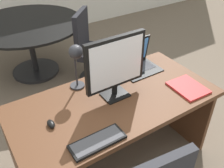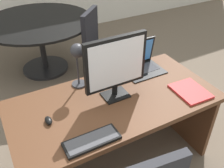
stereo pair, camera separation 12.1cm
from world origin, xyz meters
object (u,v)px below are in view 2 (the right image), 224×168
object	(u,v)px
laptop	(140,60)
keyboard	(92,141)
mouse	(48,120)
meeting_chair_near	(102,54)
desk	(112,116)
book	(190,91)
meeting_table	(40,33)
monitor	(116,65)
desk_lamp	(78,56)

from	to	relation	value
laptop	keyboard	distance (m)	0.98
mouse	meeting_chair_near	size ratio (longest dim) A/B	0.09
desk	mouse	xyz separation A→B (m)	(-0.52, -0.05, 0.23)
book	laptop	bearing A→B (deg)	106.63
desk	keyboard	distance (m)	0.53
meeting_table	laptop	bearing A→B (deg)	-72.91
keyboard	monitor	bearing A→B (deg)	43.35
monitor	desk	bearing A→B (deg)	162.51
meeting_chair_near	desk	bearing A→B (deg)	-113.45
desk_lamp	meeting_table	world-z (taller)	desk_lamp
desk_lamp	meeting_chair_near	size ratio (longest dim) A/B	0.41
desk	laptop	world-z (taller)	laptop
keyboard	mouse	world-z (taller)	mouse
laptop	book	size ratio (longest dim) A/B	1.17
desk	meeting_table	world-z (taller)	desk
keyboard	meeting_table	world-z (taller)	keyboard
monitor	book	bearing A→B (deg)	-24.34
desk	meeting_chair_near	bearing A→B (deg)	66.55
monitor	book	xyz separation A→B (m)	(0.55, -0.25, -0.28)
monitor	meeting_chair_near	size ratio (longest dim) A/B	0.53
book	desk_lamp	bearing A→B (deg)	146.14
book	meeting_table	bearing A→B (deg)	106.98
desk_lamp	meeting_table	bearing A→B (deg)	86.95
keyboard	book	bearing A→B (deg)	5.92
desk	meeting_chair_near	size ratio (longest dim) A/B	1.71
mouse	keyboard	bearing A→B (deg)	-58.07
monitor	meeting_table	distance (m)	1.96
monitor	laptop	xyz separation A→B (m)	(0.40, 0.26, -0.20)
laptop	desk_lamp	bearing A→B (deg)	-178.94
keyboard	laptop	bearing A→B (deg)	38.44
desk	keyboard	size ratio (longest dim) A/B	4.45
mouse	monitor	bearing A→B (deg)	4.40
mouse	laptop	bearing A→B (deg)	17.73
desk	mouse	world-z (taller)	mouse
desk	laptop	xyz separation A→B (m)	(0.43, 0.25, 0.29)
monitor	meeting_table	bearing A→B (deg)	93.19
keyboard	book	xyz separation A→B (m)	(0.92, 0.09, -0.00)
desk	monitor	distance (m)	0.49
desk_lamp	keyboard	bearing A→B (deg)	-106.02
keyboard	mouse	distance (m)	0.36
mouse	desk_lamp	size ratio (longest dim) A/B	0.22
desk	meeting_table	xyz separation A→B (m)	(-0.08, 1.89, 0.03)
monitor	meeting_table	size ratio (longest dim) A/B	0.35
laptop	meeting_chair_near	distance (m)	1.12
desk	monitor	bearing A→B (deg)	-17.49
meeting_chair_near	mouse	bearing A→B (deg)	-129.12
book	meeting_table	size ratio (longest dim) A/B	0.21
monitor	mouse	size ratio (longest dim) A/B	5.88
book	meeting_table	world-z (taller)	book
monitor	desk_lamp	world-z (taller)	monitor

